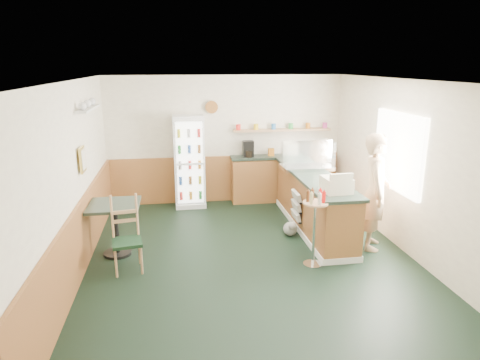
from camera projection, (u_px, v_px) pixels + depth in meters
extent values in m
plane|color=black|center=(250.00, 259.00, 6.63)|extent=(6.00, 6.00, 0.00)
cube|color=white|center=(226.00, 140.00, 9.15)|extent=(5.00, 0.02, 2.70)
cube|color=white|center=(72.00, 182.00, 5.91)|extent=(0.02, 6.00, 2.70)
cube|color=white|center=(409.00, 168.00, 6.65)|extent=(0.02, 6.00, 2.70)
cube|color=white|center=(251.00, 80.00, 5.92)|extent=(5.00, 6.00, 0.02)
cube|color=#AA7137|center=(226.00, 178.00, 9.33)|extent=(4.98, 0.05, 1.00)
cube|color=#AA7137|center=(81.00, 238.00, 6.14)|extent=(0.05, 5.98, 1.00)
cube|color=white|center=(398.00, 152.00, 6.87)|extent=(0.06, 1.45, 1.25)
cube|color=gold|center=(82.00, 160.00, 6.34)|extent=(0.03, 0.32, 0.38)
cube|color=white|center=(88.00, 109.00, 6.64)|extent=(0.18, 1.20, 0.03)
cylinder|color=brown|center=(212.00, 107.00, 8.85)|extent=(0.26, 0.04, 0.26)
cube|color=#AA7137|center=(313.00, 204.00, 7.73)|extent=(0.60, 2.95, 0.95)
cube|color=white|center=(312.00, 226.00, 7.84)|extent=(0.64, 2.97, 0.10)
cube|color=#263429|center=(315.00, 176.00, 7.60)|extent=(0.68, 3.01, 0.05)
cube|color=#AA7137|center=(282.00, 179.00, 9.35)|extent=(2.20, 0.38, 0.95)
cube|color=#263429|center=(282.00, 157.00, 9.22)|extent=(2.24, 0.42, 0.05)
cube|color=tan|center=(282.00, 130.00, 9.15)|extent=(2.10, 0.22, 0.04)
cube|color=black|center=(248.00, 149.00, 9.06)|extent=(0.22, 0.18, 0.34)
cylinder|color=#B2664C|center=(238.00, 127.00, 8.98)|extent=(0.10, 0.10, 0.12)
cylinder|color=#B2664C|center=(256.00, 127.00, 9.04)|extent=(0.10, 0.10, 0.12)
cylinder|color=#B2664C|center=(274.00, 126.00, 9.10)|extent=(0.10, 0.10, 0.12)
cylinder|color=#B2664C|center=(291.00, 126.00, 9.15)|extent=(0.10, 0.10, 0.12)
cylinder|color=#B2664C|center=(308.00, 126.00, 9.21)|extent=(0.10, 0.10, 0.12)
cylinder|color=#B2664C|center=(325.00, 125.00, 9.26)|extent=(0.10, 0.10, 0.12)
cube|color=white|center=(189.00, 161.00, 8.91)|extent=(0.63, 0.45, 1.91)
cube|color=white|center=(190.00, 163.00, 8.69)|extent=(0.53, 0.02, 1.69)
cube|color=silver|center=(190.00, 164.00, 8.62)|extent=(0.57, 0.02, 1.75)
cube|color=silver|center=(307.00, 167.00, 8.01)|extent=(0.94, 0.49, 0.06)
cube|color=silver|center=(308.00, 153.00, 7.94)|extent=(0.92, 0.47, 0.47)
cube|color=beige|center=(336.00, 185.00, 6.58)|extent=(0.42, 0.44, 0.23)
imported|color=tan|center=(375.00, 192.00, 6.82)|extent=(0.66, 0.76, 1.89)
cylinder|color=silver|center=(313.00, 264.00, 6.43)|extent=(0.29, 0.29, 0.02)
cylinder|color=silver|center=(314.00, 234.00, 6.30)|extent=(0.04, 0.04, 0.97)
cylinder|color=tan|center=(316.00, 203.00, 6.18)|extent=(0.37, 0.37, 0.03)
cylinder|color=red|center=(324.00, 197.00, 6.13)|extent=(0.05, 0.05, 0.16)
cylinder|color=red|center=(320.00, 195.00, 6.23)|extent=(0.05, 0.05, 0.16)
cylinder|color=red|center=(312.00, 195.00, 6.26)|extent=(0.05, 0.05, 0.16)
cylinder|color=red|center=(308.00, 196.00, 6.18)|extent=(0.05, 0.05, 0.16)
cylinder|color=red|center=(311.00, 199.00, 6.07)|extent=(0.05, 0.05, 0.16)
cylinder|color=red|center=(319.00, 199.00, 6.05)|extent=(0.05, 0.05, 0.16)
cube|color=black|center=(297.00, 219.00, 7.61)|extent=(0.05, 0.44, 0.03)
cube|color=beige|center=(296.00, 215.00, 7.59)|extent=(0.09, 0.40, 0.15)
cube|color=black|center=(297.00, 209.00, 7.56)|extent=(0.05, 0.44, 0.03)
cube|color=beige|center=(296.00, 206.00, 7.54)|extent=(0.09, 0.40, 0.15)
cube|color=black|center=(297.00, 200.00, 7.51)|extent=(0.05, 0.44, 0.03)
cube|color=beige|center=(296.00, 196.00, 7.49)|extent=(0.09, 0.40, 0.15)
cylinder|color=black|center=(118.00, 253.00, 6.78)|extent=(0.44, 0.44, 0.04)
cylinder|color=black|center=(116.00, 230.00, 6.68)|extent=(0.09, 0.09, 0.77)
cube|color=#263429|center=(114.00, 205.00, 6.57)|extent=(0.77, 0.77, 0.04)
cube|color=black|center=(127.00, 242.00, 6.15)|extent=(0.47, 0.47, 0.05)
cylinder|color=tan|center=(114.00, 263.00, 6.02)|extent=(0.04, 0.04, 0.43)
cylinder|color=tan|center=(140.00, 261.00, 6.07)|extent=(0.04, 0.04, 0.43)
cylinder|color=tan|center=(117.00, 252.00, 6.35)|extent=(0.04, 0.04, 0.43)
cylinder|color=tan|center=(141.00, 251.00, 6.40)|extent=(0.04, 0.04, 0.43)
cube|color=tan|center=(127.00, 216.00, 6.24)|extent=(0.37, 0.10, 0.67)
sphere|color=#999893|center=(290.00, 229.00, 7.50)|extent=(0.24, 0.24, 0.24)
sphere|color=#999893|center=(292.00, 226.00, 7.36)|extent=(0.14, 0.14, 0.14)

